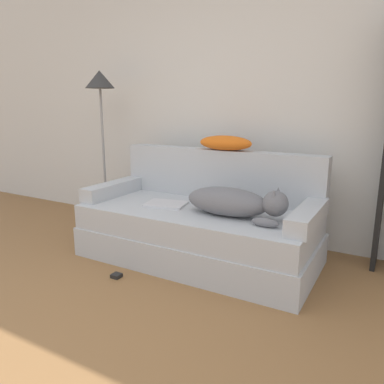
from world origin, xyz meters
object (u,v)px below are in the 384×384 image
object	(u,v)px
floor_lamp	(101,95)
power_adapter	(116,276)
laptop	(166,204)
couch	(198,234)
throw_pillow	(225,143)
dog	(234,202)

from	to	relation	value
floor_lamp	power_adapter	xyz separation A→B (m)	(0.92, -0.93, -1.32)
floor_lamp	laptop	bearing A→B (deg)	-20.60
couch	floor_lamp	world-z (taller)	floor_lamp
throw_pillow	floor_lamp	world-z (taller)	floor_lamp
throw_pillow	floor_lamp	xyz separation A→B (m)	(-1.34, -0.04, 0.41)
dog	laptop	bearing A→B (deg)	178.26
laptop	power_adapter	distance (m)	0.70
throw_pillow	couch	bearing A→B (deg)	-99.94
dog	throw_pillow	bearing A→B (deg)	122.68
laptop	power_adapter	world-z (taller)	laptop
dog	floor_lamp	distance (m)	1.85
laptop	floor_lamp	xyz separation A→B (m)	(-1.01, 0.38, 0.89)
laptop	floor_lamp	size ratio (longest dim) A/B	0.23
dog	power_adapter	world-z (taller)	dog
throw_pillow	floor_lamp	distance (m)	1.40
dog	couch	bearing A→B (deg)	167.85
couch	power_adapter	size ratio (longest dim) A/B	27.93
couch	throw_pillow	bearing A→B (deg)	80.06
power_adapter	dog	bearing A→B (deg)	37.11
couch	laptop	size ratio (longest dim) A/B	5.17
laptop	power_adapter	xyz separation A→B (m)	(-0.08, -0.55, -0.43)
dog	power_adapter	bearing A→B (deg)	-142.89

